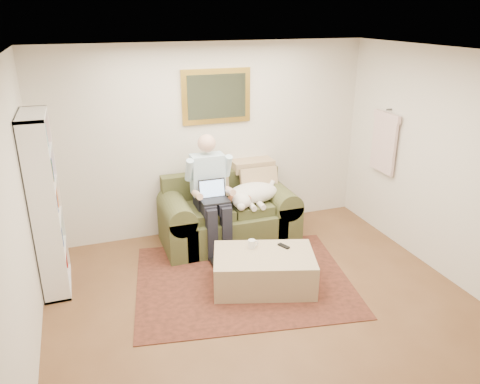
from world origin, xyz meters
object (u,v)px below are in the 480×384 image
coffee_mug (252,244)px  bookshelf (45,205)px  seated_man (212,196)px  sofa (228,219)px  laptop (213,195)px  ottoman (264,270)px  sleeping_dog (253,193)px

coffee_mug → bookshelf: (-2.15, 0.63, 0.54)m
seated_man → sofa: bearing=31.5°
seated_man → coffee_mug: size_ratio=15.10×
sofa → laptop: bearing=-139.0°
coffee_mug → ottoman: bearing=-68.0°
ottoman → coffee_mug: 0.33m
sofa → bookshelf: size_ratio=0.90×
sleeping_dog → ottoman: (-0.30, -1.15, -0.48)m
ottoman → laptop: bearing=106.1°
ottoman → bookshelf: 2.51m
sofa → ottoman: bearing=-89.1°
laptop → bookshelf: (-1.94, -0.18, 0.21)m
coffee_mug → sleeping_dog: bearing=68.4°
bookshelf → laptop: bearing=5.2°
laptop → coffee_mug: bearing=-75.4°
sofa → seated_man: seated_man is taller
sofa → bookshelf: (-2.21, -0.41, 0.69)m
seated_man → laptop: (0.00, -0.07, 0.04)m
sofa → coffee_mug: size_ratio=17.95×
seated_man → laptop: 0.08m
sleeping_dog → bookshelf: bearing=-172.8°
sofa → coffee_mug: sofa is taller
sleeping_dog → sofa: bearing=164.3°
seated_man → ottoman: 1.24m
seated_man → bookshelf: size_ratio=0.76×
seated_man → coffee_mug: seated_man is taller
seated_man → sleeping_dog: seated_man is taller
sleeping_dog → ottoman: sleeping_dog is taller
ottoman → bookshelf: (-2.23, 0.82, 0.80)m
coffee_mug → bookshelf: bearing=163.6°
sofa → bookshelf: bookshelf is taller
seated_man → coffee_mug: (0.21, -0.88, -0.30)m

